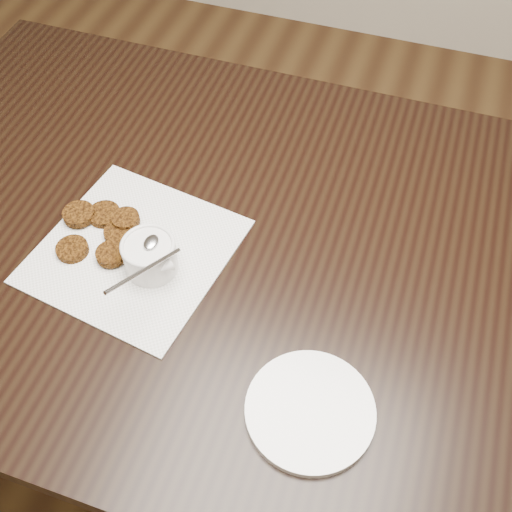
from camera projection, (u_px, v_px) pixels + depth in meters
The scene contains 6 objects.
floor at pixel (261, 466), 1.57m from camera, with size 4.00×4.00×0.00m, color brown.
table at pixel (247, 346), 1.36m from camera, with size 1.50×0.96×0.75m, color black.
napkin at pixel (134, 251), 1.05m from camera, with size 0.31×0.31×0.00m, color white.
sauce_ramekin at pixel (147, 244), 0.98m from camera, with size 0.12×0.12×0.12m, color silver, non-canonical shape.
patty_cluster at pixel (101, 228), 1.06m from camera, with size 0.19×0.19×0.02m, color brown, non-canonical shape.
plate_empty at pixel (310, 411), 0.87m from camera, with size 0.19×0.19×0.01m, color white.
Camera 1 is at (0.15, -0.49, 1.58)m, focal length 42.65 mm.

